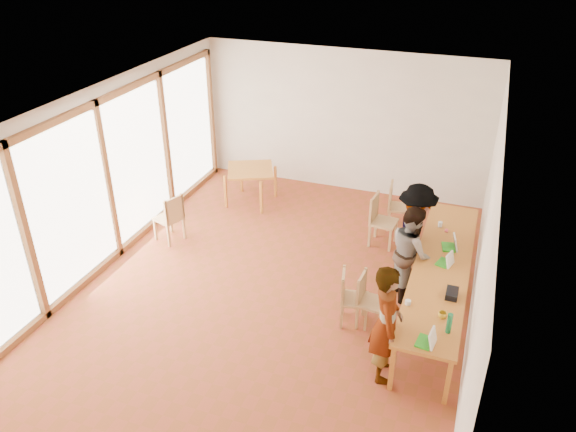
% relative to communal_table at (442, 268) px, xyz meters
% --- Properties ---
extents(ground, '(8.00, 8.00, 0.00)m').
position_rel_communal_table_xyz_m(ground, '(-2.50, -0.41, -0.70)').
color(ground, '#973F24').
rests_on(ground, ground).
extents(wall_back, '(6.00, 0.10, 3.00)m').
position_rel_communal_table_xyz_m(wall_back, '(-2.50, 3.59, 0.80)').
color(wall_back, beige).
rests_on(wall_back, ground).
extents(wall_front, '(6.00, 0.10, 3.00)m').
position_rel_communal_table_xyz_m(wall_front, '(-2.50, -4.41, 0.80)').
color(wall_front, beige).
rests_on(wall_front, ground).
extents(wall_right, '(0.10, 8.00, 3.00)m').
position_rel_communal_table_xyz_m(wall_right, '(0.50, -0.41, 0.80)').
color(wall_right, beige).
rests_on(wall_right, ground).
extents(window_wall, '(0.10, 8.00, 3.00)m').
position_rel_communal_table_xyz_m(window_wall, '(-5.46, -0.41, 0.80)').
color(window_wall, white).
rests_on(window_wall, ground).
extents(ceiling, '(6.00, 8.00, 0.04)m').
position_rel_communal_table_xyz_m(ceiling, '(-2.50, -0.41, 2.32)').
color(ceiling, white).
rests_on(ceiling, wall_back).
extents(communal_table, '(0.80, 4.00, 0.75)m').
position_rel_communal_table_xyz_m(communal_table, '(0.00, 0.00, 0.00)').
color(communal_table, '#BF7E2A').
rests_on(communal_table, ground).
extents(side_table, '(0.90, 0.90, 0.75)m').
position_rel_communal_table_xyz_m(side_table, '(-4.06, 2.26, -0.03)').
color(side_table, '#BF7E2A').
rests_on(side_table, ground).
extents(chair_near, '(0.47, 0.47, 0.46)m').
position_rel_communal_table_xyz_m(chair_near, '(-1.19, -0.82, -0.18)').
color(chair_near, tan).
rests_on(chair_near, ground).
extents(chair_mid, '(0.41, 0.41, 0.45)m').
position_rel_communal_table_xyz_m(chair_mid, '(-0.94, -0.78, -0.19)').
color(chair_mid, tan).
rests_on(chair_mid, ground).
extents(chair_far, '(0.48, 0.48, 0.50)m').
position_rel_communal_table_xyz_m(chair_far, '(-1.26, 1.53, -0.12)').
color(chair_far, tan).
rests_on(chair_far, ground).
extents(chair_empty, '(0.46, 0.46, 0.48)m').
position_rel_communal_table_xyz_m(chair_empty, '(-1.09, 2.21, -0.15)').
color(chair_empty, tan).
rests_on(chair_empty, ground).
extents(chair_spare, '(0.55, 0.55, 0.49)m').
position_rel_communal_table_xyz_m(chair_spare, '(-4.77, 0.32, -0.14)').
color(chair_spare, tan).
rests_on(chair_spare, ground).
extents(person_near, '(0.54, 0.69, 1.66)m').
position_rel_communal_table_xyz_m(person_near, '(-0.50, -1.70, 0.13)').
color(person_near, gray).
rests_on(person_near, ground).
extents(person_mid, '(0.84, 0.92, 1.54)m').
position_rel_communal_table_xyz_m(person_mid, '(-0.49, 0.17, 0.07)').
color(person_mid, gray).
rests_on(person_mid, ground).
extents(person_far, '(0.91, 1.21, 1.66)m').
position_rel_communal_table_xyz_m(person_far, '(-0.51, 0.68, 0.13)').
color(person_far, gray).
rests_on(person_far, ground).
extents(laptop_near, '(0.25, 0.28, 0.21)m').
position_rel_communal_table_xyz_m(laptop_near, '(0.03, -1.81, 0.11)').
color(laptop_near, green).
rests_on(laptop_near, communal_table).
extents(laptop_mid, '(0.27, 0.29, 0.21)m').
position_rel_communal_table_xyz_m(laptop_mid, '(0.06, 0.04, 0.10)').
color(laptop_mid, green).
rests_on(laptop_mid, communal_table).
extents(laptop_far, '(0.27, 0.30, 0.22)m').
position_rel_communal_table_xyz_m(laptop_far, '(0.08, 0.53, 0.11)').
color(laptop_far, green).
rests_on(laptop_far, communal_table).
extents(yellow_mug, '(0.12, 0.12, 0.09)m').
position_rel_communal_table_xyz_m(yellow_mug, '(0.14, -1.24, 0.09)').
color(yellow_mug, gold).
rests_on(yellow_mug, communal_table).
extents(green_bottle, '(0.07, 0.07, 0.28)m').
position_rel_communal_table_xyz_m(green_bottle, '(0.24, -1.50, 0.19)').
color(green_bottle, '#197844').
rests_on(green_bottle, communal_table).
extents(clear_glass, '(0.07, 0.07, 0.09)m').
position_rel_communal_table_xyz_m(clear_glass, '(-0.17, 1.16, 0.09)').
color(clear_glass, silver).
rests_on(clear_glass, communal_table).
extents(condiment_cup, '(0.08, 0.08, 0.06)m').
position_rel_communal_table_xyz_m(condiment_cup, '(-0.32, -1.11, 0.08)').
color(condiment_cup, white).
rests_on(condiment_cup, communal_table).
extents(pink_phone, '(0.05, 0.10, 0.01)m').
position_rel_communal_table_xyz_m(pink_phone, '(-0.05, 1.05, 0.05)').
color(pink_phone, '#E74D5F').
rests_on(pink_phone, communal_table).
extents(black_pouch, '(0.16, 0.26, 0.09)m').
position_rel_communal_table_xyz_m(black_pouch, '(0.21, -0.73, 0.09)').
color(black_pouch, black).
rests_on(black_pouch, communal_table).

